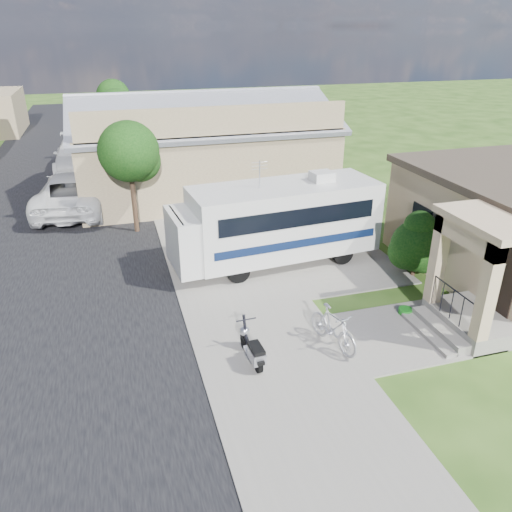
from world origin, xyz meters
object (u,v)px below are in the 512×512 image
object	(u,v)px
pickup_truck	(75,191)
shrub	(418,243)
van	(78,155)
scooter	(253,349)
bicycle	(333,330)
motorhome	(277,221)
garden_hose	(405,312)

from	to	relation	value
pickup_truck	shrub	bearing A→B (deg)	144.45
pickup_truck	van	world-z (taller)	van
shrub	scooter	distance (m)	7.49
bicycle	van	size ratio (longest dim) A/B	0.30
scooter	van	world-z (taller)	van
motorhome	van	xyz separation A→B (m)	(-7.19, 15.46, -0.71)
shrub	garden_hose	bearing A→B (deg)	-127.09
shrub	scooter	xyz separation A→B (m)	(-6.72, -3.23, -0.76)
bicycle	van	xyz separation A→B (m)	(-6.93, 20.94, 0.35)
pickup_truck	van	distance (m)	7.31
motorhome	pickup_truck	size ratio (longest dim) A/B	1.16
shrub	bicycle	distance (m)	5.52
van	shrub	bearing A→B (deg)	-56.58
bicycle	garden_hose	bearing A→B (deg)	3.21
van	bicycle	bearing A→B (deg)	-70.95
bicycle	van	world-z (taller)	van
pickup_truck	van	bearing A→B (deg)	-82.54
bicycle	scooter	bearing A→B (deg)	167.00
shrub	van	size ratio (longest dim) A/B	0.38
motorhome	scooter	size ratio (longest dim) A/B	4.96
bicycle	garden_hose	world-z (taller)	bicycle
pickup_truck	garden_hose	world-z (taller)	pickup_truck
scooter	van	xyz separation A→B (m)	(-4.70, 21.02, 0.46)
van	garden_hose	xyz separation A→B (m)	(9.72, -20.03, -0.82)
bicycle	shrub	bearing A→B (deg)	20.17
bicycle	garden_hose	distance (m)	2.98
motorhome	van	bearing A→B (deg)	109.90
van	garden_hose	distance (m)	22.28
motorhome	garden_hose	bearing A→B (deg)	-66.09
garden_hose	scooter	bearing A→B (deg)	-168.85
motorhome	pickup_truck	world-z (taller)	motorhome
motorhome	shrub	size ratio (longest dim) A/B	3.18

